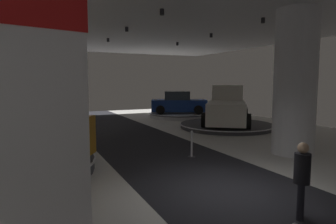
# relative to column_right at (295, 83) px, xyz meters

# --- Properties ---
(ground) EXTENTS (24.00, 44.00, 0.06)m
(ground) POSITION_rel_column_right_xyz_m (-4.63, -2.29, -2.77)
(ground) COLOR silver
(column_right) EXTENTS (1.57, 1.57, 5.50)m
(column_right) POSITION_rel_column_right_xyz_m (0.00, 0.00, 0.00)
(column_right) COLOR silver
(column_right) RESTS_ON ground
(brand_sign_pylon) EXTENTS (1.38, 0.92, 4.20)m
(brand_sign_pylon) POSITION_rel_column_right_xyz_m (-9.21, -4.67, -0.58)
(brand_sign_pylon) COLOR slate
(brand_sign_pylon) RESTS_ON ground
(display_platform_far_left) EXTENTS (6.06, 6.06, 0.25)m
(display_platform_far_left) POSITION_rel_column_right_xyz_m (-10.24, 7.59, -2.61)
(display_platform_far_left) COLOR #B7B7BC
(display_platform_far_left) RESTS_ON ground
(pickup_truck_far_left) EXTENTS (5.26, 5.21, 2.30)m
(pickup_truck_far_left) POSITION_rel_column_right_xyz_m (-10.47, 7.82, -1.56)
(pickup_truck_far_left) COLOR #B77519
(pickup_truck_far_left) RESTS_ON display_platform_far_left
(display_platform_far_right) EXTENTS (5.68, 5.68, 0.25)m
(display_platform_far_right) POSITION_rel_column_right_xyz_m (1.58, 6.37, -2.61)
(display_platform_far_right) COLOR #333338
(display_platform_far_right) RESTS_ON ground
(pickup_truck_far_right) EXTENTS (4.90, 5.48, 2.30)m
(pickup_truck_far_right) POSITION_rel_column_right_xyz_m (1.77, 6.63, -1.56)
(pickup_truck_far_right) COLOR silver
(pickup_truck_far_right) RESTS_ON display_platform_far_right
(display_platform_deep_right) EXTENTS (4.60, 4.60, 0.33)m
(display_platform_deep_right) POSITION_rel_column_right_xyz_m (1.34, 12.18, -2.57)
(display_platform_deep_right) COLOR silver
(display_platform_deep_right) RESTS_ON ground
(display_car_deep_right) EXTENTS (4.57, 3.50, 1.71)m
(display_car_deep_right) POSITION_rel_column_right_xyz_m (1.31, 12.19, -1.65)
(display_car_deep_right) COLOR navy
(display_car_deep_right) RESTS_ON display_platform_deep_right
(visitor_walking_near) EXTENTS (0.32, 0.32, 1.59)m
(visitor_walking_near) POSITION_rel_column_right_xyz_m (-4.28, -4.05, -1.84)
(visitor_walking_near) COLOR black
(visitor_walking_near) RESTS_ON ground
(stanchion_c) EXTENTS (0.28, 0.28, 1.01)m
(stanchion_c) POSITION_rel_column_right_xyz_m (-3.85, 1.15, -2.38)
(stanchion_c) COLOR #333338
(stanchion_c) RESTS_ON ground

